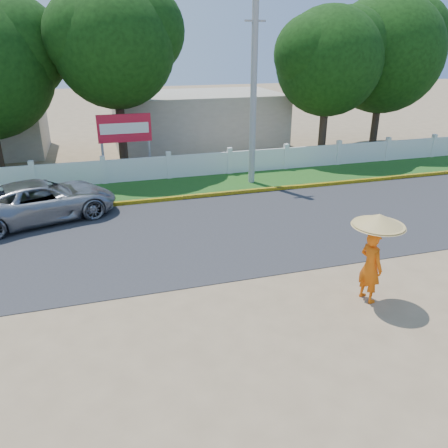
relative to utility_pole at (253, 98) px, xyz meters
name	(u,v)px	position (x,y,z in m)	size (l,w,h in m)	color
ground	(247,301)	(-3.54, -9.51, -3.82)	(120.00, 120.00, 0.00)	#9E8460
road	(203,232)	(-3.54, -5.01, -3.81)	(60.00, 7.00, 0.02)	#38383A
grass_verge	(175,187)	(-3.54, 0.24, -3.80)	(60.00, 3.50, 0.03)	#2D601E
curb	(183,198)	(-3.54, -1.46, -3.74)	(40.00, 0.18, 0.16)	yellow
fence	(169,167)	(-3.54, 1.69, -3.27)	(40.00, 0.10, 1.10)	silver
building_near	(197,120)	(-0.54, 8.49, -2.22)	(10.00, 6.00, 3.20)	#B7AD99
utility_pole	(253,98)	(0.00, 0.00, 0.00)	(0.28, 0.28, 7.63)	#959693
vehicle	(42,201)	(-8.84, -2.18, -3.09)	(2.40, 5.21, 1.45)	gray
monk_with_parasol	(374,245)	(-0.59, -10.27, -2.31)	(1.27, 1.27, 2.30)	#E75B0C
billboard	(125,132)	(-5.38, 2.79, -1.68)	(2.50, 0.13, 2.95)	gray
tree_row	(187,60)	(-1.87, 4.71, 1.37)	(32.95, 7.41, 8.77)	#473828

